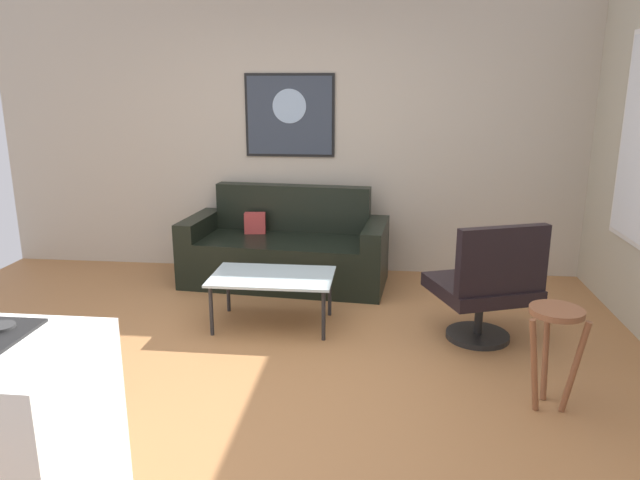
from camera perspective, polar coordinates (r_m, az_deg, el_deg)
The scene contains 7 objects.
ground at distance 3.93m, azimuth -4.74°, elevation -13.53°, with size 6.40×6.40×0.04m, color #A36C3F.
back_wall at distance 5.87m, azimuth -0.52°, elevation 10.50°, with size 6.40×0.05×2.80m, color #B4A896.
couch at distance 5.63m, azimuth -3.28°, elevation -1.13°, with size 1.94×0.97×0.89m.
coffee_table at distance 4.61m, azimuth -4.59°, elevation -3.79°, with size 0.94×0.59×0.41m.
armchair at distance 4.42m, azimuth 15.76°, elevation -4.22°, with size 0.85×0.83×0.91m.
bar_stool at distance 3.66m, azimuth 21.61°, elevation -8.25°, with size 0.35×0.34×0.62m.
wall_painting at distance 5.85m, azimuth -2.93°, elevation 11.88°, with size 0.87×0.03×0.79m.
Camera 1 is at (0.69, -3.39, 1.84)m, focal length 33.30 mm.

